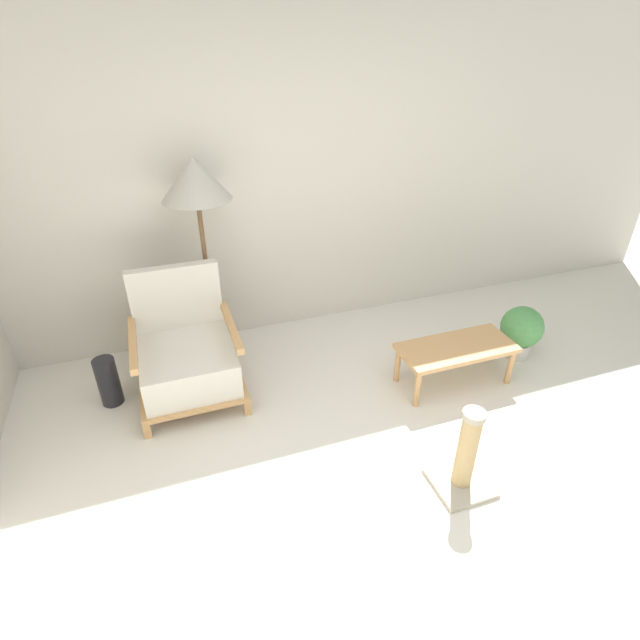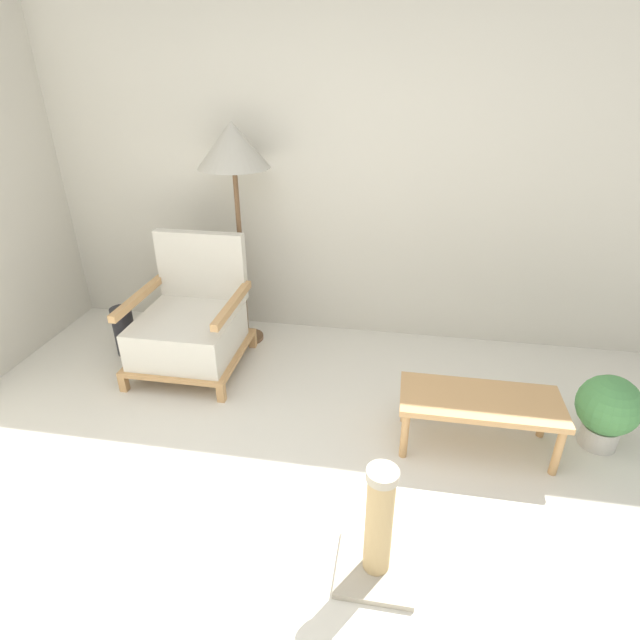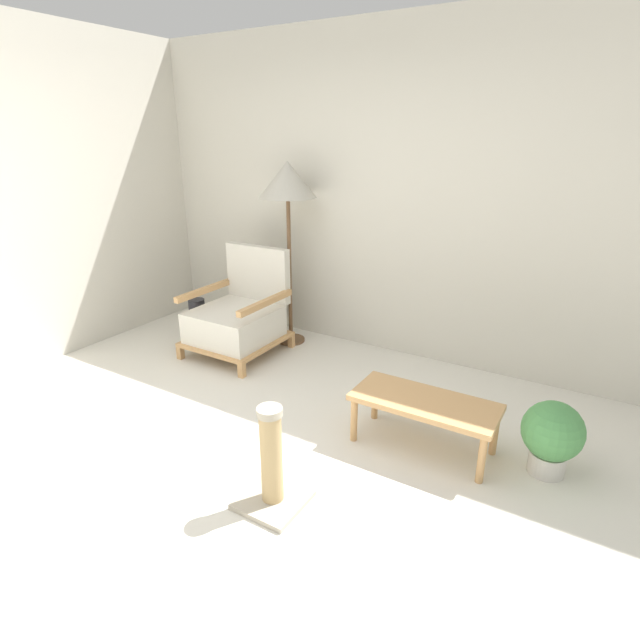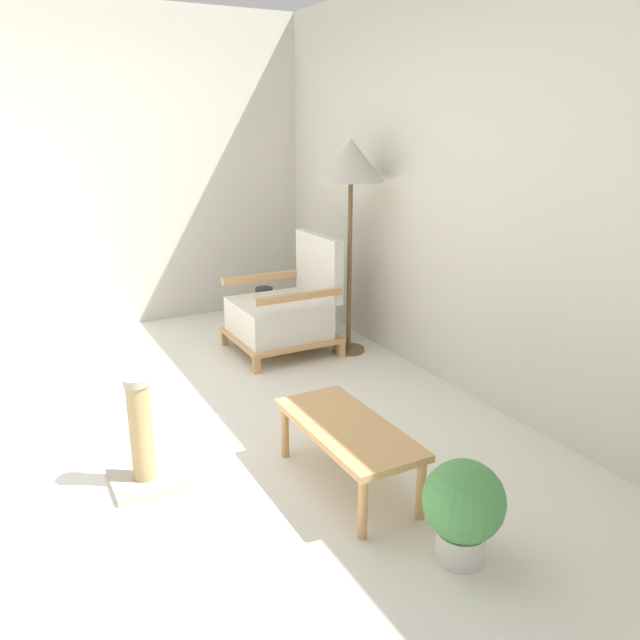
{
  "view_description": "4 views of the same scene",
  "coord_description": "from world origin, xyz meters",
  "px_view_note": "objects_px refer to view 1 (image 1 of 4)",
  "views": [
    {
      "loc": [
        -1.13,
        -1.49,
        2.43
      ],
      "look_at": [
        -0.09,
        1.44,
        0.55
      ],
      "focal_mm": 28.0,
      "sensor_mm": 36.0,
      "label": 1
    },
    {
      "loc": [
        0.37,
        -1.27,
        1.98
      ],
      "look_at": [
        -0.09,
        1.44,
        0.55
      ],
      "focal_mm": 28.0,
      "sensor_mm": 36.0,
      "label": 2
    },
    {
      "loc": [
        1.69,
        -1.53,
        1.85
      ],
      "look_at": [
        -0.09,
        1.44,
        0.55
      ],
      "focal_mm": 28.0,
      "sensor_mm": 36.0,
      "label": 3
    },
    {
      "loc": [
        3.24,
        -0.33,
        1.75
      ],
      "look_at": [
        -0.09,
        1.44,
        0.55
      ],
      "focal_mm": 35.0,
      "sensor_mm": 36.0,
      "label": 4
    }
  ],
  "objects_px": {
    "coffee_table": "(456,351)",
    "floor_lamp": "(196,185)",
    "vase": "(108,381)",
    "scratching_post": "(465,459)",
    "armchair": "(187,355)",
    "potted_plant": "(521,330)"
  },
  "relations": [
    {
      "from": "armchair",
      "to": "floor_lamp",
      "type": "distance_m",
      "value": 1.22
    },
    {
      "from": "armchair",
      "to": "potted_plant",
      "type": "distance_m",
      "value": 2.67
    },
    {
      "from": "floor_lamp",
      "to": "vase",
      "type": "bearing_deg",
      "value": -156.11
    },
    {
      "from": "coffee_table",
      "to": "vase",
      "type": "height_order",
      "value": "vase"
    },
    {
      "from": "coffee_table",
      "to": "floor_lamp",
      "type": "bearing_deg",
      "value": 149.25
    },
    {
      "from": "coffee_table",
      "to": "vase",
      "type": "relative_size",
      "value": 2.34
    },
    {
      "from": "coffee_table",
      "to": "potted_plant",
      "type": "relative_size",
      "value": 1.96
    },
    {
      "from": "vase",
      "to": "coffee_table",
      "type": "bearing_deg",
      "value": -14.02
    },
    {
      "from": "potted_plant",
      "to": "floor_lamp",
      "type": "bearing_deg",
      "value": 160.13
    },
    {
      "from": "vase",
      "to": "armchair",
      "type": "bearing_deg",
      "value": -6.42
    },
    {
      "from": "armchair",
      "to": "vase",
      "type": "height_order",
      "value": "armchair"
    },
    {
      "from": "armchair",
      "to": "floor_lamp",
      "type": "bearing_deg",
      "value": 58.78
    },
    {
      "from": "floor_lamp",
      "to": "coffee_table",
      "type": "bearing_deg",
      "value": -30.75
    },
    {
      "from": "potted_plant",
      "to": "vase",
      "type": "bearing_deg",
      "value": 171.3
    },
    {
      "from": "floor_lamp",
      "to": "potted_plant",
      "type": "height_order",
      "value": "floor_lamp"
    },
    {
      "from": "floor_lamp",
      "to": "potted_plant",
      "type": "relative_size",
      "value": 3.64
    },
    {
      "from": "vase",
      "to": "floor_lamp",
      "type": "bearing_deg",
      "value": 23.89
    },
    {
      "from": "potted_plant",
      "to": "scratching_post",
      "type": "relative_size",
      "value": 0.78
    },
    {
      "from": "floor_lamp",
      "to": "vase",
      "type": "xyz_separation_m",
      "value": [
        -0.83,
        -0.37,
        -1.25
      ]
    },
    {
      "from": "armchair",
      "to": "coffee_table",
      "type": "relative_size",
      "value": 1.03
    },
    {
      "from": "scratching_post",
      "to": "floor_lamp",
      "type": "bearing_deg",
      "value": 121.7
    },
    {
      "from": "vase",
      "to": "scratching_post",
      "type": "height_order",
      "value": "scratching_post"
    }
  ]
}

